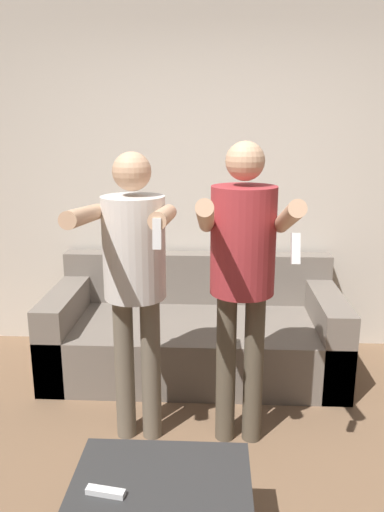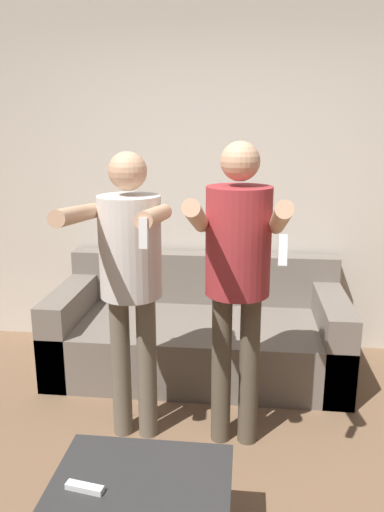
% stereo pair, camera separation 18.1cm
% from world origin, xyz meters
% --- Properties ---
extents(wall_back, '(6.40, 0.06, 2.70)m').
position_xyz_m(wall_back, '(0.00, 2.10, 1.35)').
color(wall_back, beige).
rests_on(wall_back, ground_plane).
extents(couch, '(2.08, 0.95, 0.78)m').
position_xyz_m(couch, '(-0.15, 1.60, 0.26)').
color(couch, slate).
rests_on(couch, ground_plane).
extents(person_standing_left, '(0.45, 0.72, 1.62)m').
position_xyz_m(person_standing_left, '(-0.44, 0.71, 1.03)').
color(person_standing_left, '#6B6051').
rests_on(person_standing_left, ground_plane).
extents(person_standing_right, '(0.46, 0.71, 1.68)m').
position_xyz_m(person_standing_right, '(0.14, 0.72, 1.06)').
color(person_standing_right, brown).
rests_on(person_standing_right, ground_plane).
extents(coffee_table, '(0.71, 0.51, 0.41)m').
position_xyz_m(coffee_table, '(-0.21, -0.15, 0.36)').
color(coffee_table, '#2D2D2D').
rests_on(coffee_table, ground_plane).
extents(remote_on_table, '(0.15, 0.06, 0.02)m').
position_xyz_m(remote_on_table, '(-0.41, -0.24, 0.42)').
color(remote_on_table, white).
rests_on(remote_on_table, coffee_table).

